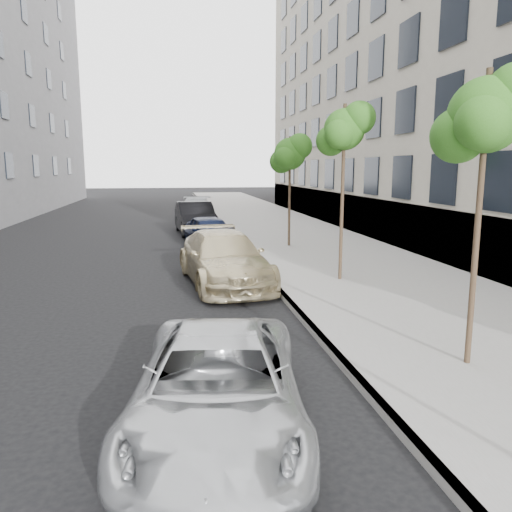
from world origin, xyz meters
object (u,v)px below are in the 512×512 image
object	(u,v)px
tree_mid	(345,130)
tree_near	(488,116)
minivan	(218,387)
sedan_black	(195,218)
tree_far	(291,154)
suv	(224,258)
sedan_blue	(210,233)
sedan_rear	(196,210)

from	to	relation	value
tree_mid	tree_near	bearing A→B (deg)	-90.00
tree_near	minivan	world-z (taller)	tree_near
tree_mid	sedan_black	xyz separation A→B (m)	(-3.67, 11.94, -3.61)
tree_far	suv	xyz separation A→B (m)	(-3.41, -5.98, -3.17)
tree_far	minivan	world-z (taller)	tree_far
suv	sedan_black	bearing A→B (deg)	84.86
tree_far	sedan_black	world-z (taller)	tree_far
tree_mid	minivan	size ratio (longest dim) A/B	1.10
sedan_blue	tree_far	bearing A→B (deg)	-13.14
tree_near	sedan_black	size ratio (longest dim) A/B	0.97
tree_mid	tree_far	distance (m)	6.52
sedan_black	sedan_rear	xyz separation A→B (m)	(0.34, 5.69, -0.06)
sedan_black	sedan_rear	world-z (taller)	sedan_black
tree_mid	suv	world-z (taller)	tree_mid
tree_near	tree_mid	bearing A→B (deg)	90.00
tree_mid	sedan_black	size ratio (longest dim) A/B	1.02
tree_far	minivan	distance (m)	15.35
sedan_blue	tree_mid	bearing A→B (deg)	-72.18
tree_far	sedan_blue	size ratio (longest dim) A/B	1.11
suv	sedan_blue	distance (m)	6.26
tree_mid	sedan_rear	size ratio (longest dim) A/B	0.97
suv	sedan_rear	bearing A→B (deg)	83.28
tree_near	sedan_black	world-z (taller)	tree_near
suv	sedan_blue	world-z (taller)	suv
suv	tree_mid	bearing A→B (deg)	-15.16
suv	sedan_black	size ratio (longest dim) A/B	1.06
tree_near	tree_far	bearing A→B (deg)	90.00
tree_near	sedan_blue	bearing A→B (deg)	104.06
tree_mid	suv	xyz separation A→B (m)	(-3.41, 0.52, -3.66)
tree_far	sedan_rear	size ratio (longest dim) A/B	0.88
minivan	sedan_blue	distance (m)	14.66
tree_far	sedan_black	xyz separation A→B (m)	(-3.67, 5.44, -3.11)
tree_near	tree_far	distance (m)	13.00
tree_mid	sedan_blue	xyz separation A→B (m)	(-3.33, 6.78, -3.72)
sedan_black	sedan_blue	bearing A→B (deg)	-90.65
tree_mid	sedan_black	distance (m)	13.00
suv	minivan	bearing A→B (deg)	-103.05
tree_mid	sedan_blue	world-z (taller)	tree_mid
sedan_black	minivan	bearing A→B (deg)	-96.47
tree_near	sedan_rear	bearing A→B (deg)	97.85
tree_far	sedan_blue	distance (m)	4.64
tree_near	tree_mid	world-z (taller)	tree_mid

